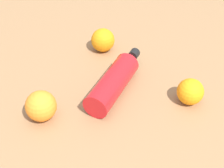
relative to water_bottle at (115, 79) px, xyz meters
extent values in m
plane|color=olive|center=(0.02, 0.02, -0.03)|extent=(2.40, 2.40, 0.00)
cylinder|color=red|center=(0.02, 0.01, 0.00)|extent=(0.21, 0.18, 0.07)
cone|color=red|center=(-0.08, -0.06, 0.00)|extent=(0.07, 0.08, 0.07)
cylinder|color=black|center=(-0.11, -0.08, 0.00)|extent=(0.04, 0.04, 0.03)
sphere|color=orange|center=(-0.15, 0.14, 0.00)|extent=(0.07, 0.07, 0.07)
sphere|color=orange|center=(0.22, 0.01, 0.01)|extent=(0.08, 0.08, 0.08)
sphere|color=orange|center=(-0.06, -0.19, 0.00)|extent=(0.08, 0.08, 0.08)
camera|label=1|loc=(0.33, 0.61, 0.56)|focal=52.00mm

